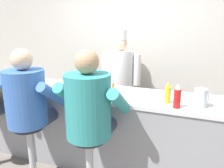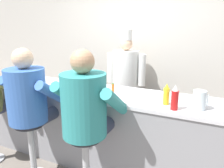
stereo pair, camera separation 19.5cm
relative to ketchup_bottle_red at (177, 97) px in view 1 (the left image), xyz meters
name	(u,v)px [view 1 (the left image)]	position (x,y,z in m)	size (l,w,h in m)	color
wall_back	(130,49)	(-0.95, 1.64, 0.27)	(10.00, 0.06, 2.70)	beige
diner_counter	(99,127)	(-0.95, 0.24, -0.60)	(3.18, 0.69, 0.97)	gray
ketchup_bottle_red	(177,97)	(0.00, 0.00, 0.00)	(0.07, 0.07, 0.24)	red
mustard_bottle_yellow	(168,93)	(-0.10, 0.11, -0.01)	(0.06, 0.06, 0.22)	yellow
hot_sauce_bottle_orange	(113,89)	(-0.73, 0.18, -0.05)	(0.03, 0.03, 0.14)	orange
water_pitcher_clear	(200,98)	(0.21, 0.11, -0.02)	(0.14, 0.13, 0.19)	silver
breakfast_plate	(52,89)	(-1.51, 0.08, -0.10)	(0.24, 0.24, 0.05)	white
cereal_bowl	(29,87)	(-1.83, 0.03, -0.09)	(0.17, 0.17, 0.05)	#B24C47
coffee_mug_tan	(9,81)	(-2.25, 0.12, -0.07)	(0.12, 0.08, 0.08)	beige
diner_seated_blue	(29,101)	(-1.51, -0.35, -0.11)	(0.64, 0.63, 1.53)	#B2B5BA
diner_seated_teal	(90,109)	(-0.77, -0.35, -0.10)	(0.66, 0.65, 1.55)	#B2B5BA
cook_in_whites_near	(121,77)	(-0.99, 1.23, -0.15)	(0.66, 0.42, 1.69)	#232328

